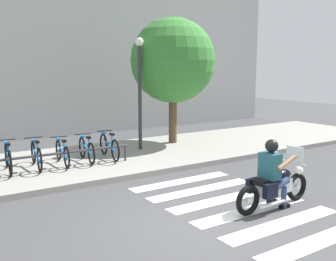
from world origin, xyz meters
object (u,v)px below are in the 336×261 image
Objects in this scene: bicycle_5 at (87,149)px; street_lamp at (140,83)px; bicycle_2 at (8,158)px; bike_rack at (42,156)px; rider at (272,169)px; bicycle_3 at (36,155)px; bicycle_6 at (109,146)px; bicycle_4 at (62,152)px; tree_near_rack at (173,61)px; motorcycle at (274,186)px.

street_lamp is at bearing 16.69° from bicycle_5.
bike_rack is (0.71, -0.55, 0.06)m from bicycle_2.
rider is 6.21m from bicycle_3.
bicycle_4 is at bearing 179.96° from bicycle_6.
tree_near_rack reaches higher than bicycle_6.
street_lamp is (2.84, 0.64, 1.84)m from bicycle_4.
street_lamp reaches higher than rider.
bicycle_3 reaches higher than bicycle_5.
tree_near_rack is at bearing 17.29° from bike_rack.
rider is at bearing -58.40° from bicycle_3.
bicycle_3 is at bearing -169.79° from street_lamp.
rider is 5.75m from bike_rack.
bicycle_5 reaches higher than bike_rack.
tree_near_rack reaches higher than bicycle_4.
bicycle_5 is 1.53m from bike_rack.
tree_near_rack is (3.70, 1.04, 2.58)m from bicycle_5.
motorcycle is at bearing -52.61° from bicycle_2.
rider is 0.38× the size of street_lamp.
bicycle_4 is at bearing 116.37° from motorcycle.
bicycle_4 is 1.42m from bicycle_6.
motorcycle reaches higher than bicycle_2.
bicycle_4 is 1.05× the size of bicycle_5.
bicycle_3 is 2.13m from bicycle_6.
bicycle_2 is 0.90m from bike_rack.
bicycle_2 is 0.45× the size of street_lamp.
bicycle_5 is 0.43× the size of street_lamp.
bicycle_6 is at bearing -0.04° from bicycle_4.
bicycle_6 is (-1.20, 5.29, 0.06)m from motorcycle.
bicycle_5 is 2.88m from street_lamp.
motorcycle is at bearing -63.63° from bicycle_4.
tree_near_rack reaches higher than rider.
motorcycle reaches higher than bike_rack.
bicycle_4 is (0.71, 0.00, -0.02)m from bicycle_3.
bicycle_5 is (-1.91, 5.29, 0.05)m from motorcycle.
rider is 0.88× the size of bicycle_5.
street_lamp reaches higher than bicycle_5.
bicycle_2 reaches higher than bike_rack.
bicycle_2 is at bearing -171.46° from street_lamp.
bicycle_4 is 5.22m from tree_near_rack.
tree_near_rack is at bearing 11.48° from bicycle_3.
bicycle_2 is 1.06× the size of bicycle_5.
street_lamp is at bearing -165.69° from tree_near_rack.
bicycle_3 is (-3.25, 5.29, -0.30)m from rider.
bicycle_4 is at bearing 0.05° from bicycle_2.
bicycle_3 is 1.07× the size of bicycle_5.
street_lamp is at bearing 12.66° from bicycle_4.
tree_near_rack is (1.79, 6.33, 2.63)m from motorcycle.
bicycle_2 is at bearing 127.39° from motorcycle.
bike_rack is at bearing 124.50° from rider.
bicycle_6 is at bearing 0.01° from bicycle_2.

